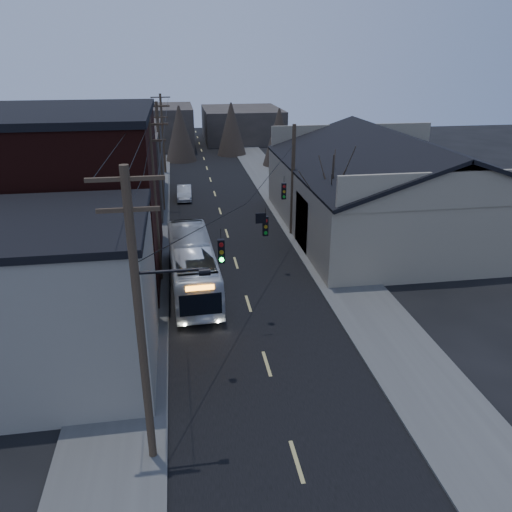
% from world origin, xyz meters
% --- Properties ---
extents(ground, '(160.00, 160.00, 0.00)m').
position_xyz_m(ground, '(0.00, 0.00, 0.00)').
color(ground, black).
rests_on(ground, ground).
extents(road_surface, '(9.00, 110.00, 0.02)m').
position_xyz_m(road_surface, '(0.00, 30.00, 0.01)').
color(road_surface, black).
rests_on(road_surface, ground).
extents(sidewalk_left, '(4.00, 110.00, 0.12)m').
position_xyz_m(sidewalk_left, '(-6.50, 30.00, 0.06)').
color(sidewalk_left, '#474744').
rests_on(sidewalk_left, ground).
extents(sidewalk_right, '(4.00, 110.00, 0.12)m').
position_xyz_m(sidewalk_right, '(6.50, 30.00, 0.06)').
color(sidewalk_right, '#474744').
rests_on(sidewalk_right, ground).
extents(building_clapboard, '(8.00, 8.00, 7.00)m').
position_xyz_m(building_clapboard, '(-9.00, 9.00, 3.50)').
color(building_clapboard, slate).
rests_on(building_clapboard, ground).
extents(building_brick, '(10.00, 12.00, 10.00)m').
position_xyz_m(building_brick, '(-10.00, 20.00, 5.00)').
color(building_brick, black).
rests_on(building_brick, ground).
extents(building_left_far, '(9.00, 14.00, 7.00)m').
position_xyz_m(building_left_far, '(-9.50, 36.00, 3.50)').
color(building_left_far, '#312C27').
rests_on(building_left_far, ground).
extents(warehouse, '(16.16, 20.60, 7.73)m').
position_xyz_m(warehouse, '(13.00, 25.00, 2.70)').
color(warehouse, gray).
rests_on(warehouse, ground).
extents(building_far_left, '(10.00, 12.00, 6.00)m').
position_xyz_m(building_far_left, '(-6.00, 65.00, 3.00)').
color(building_far_left, '#312C27').
rests_on(building_far_left, ground).
extents(building_far_right, '(12.00, 14.00, 5.00)m').
position_xyz_m(building_far_right, '(7.00, 70.00, 2.50)').
color(building_far_right, '#312C27').
rests_on(building_far_right, ground).
extents(bare_tree, '(0.40, 0.40, 7.20)m').
position_xyz_m(bare_tree, '(6.50, 20.00, 3.60)').
color(bare_tree, black).
rests_on(bare_tree, ground).
extents(utility_lines, '(11.24, 45.28, 10.50)m').
position_xyz_m(utility_lines, '(-3.11, 24.14, 4.95)').
color(utility_lines, '#382B1E').
rests_on(utility_lines, ground).
extents(bus, '(2.90, 10.73, 2.97)m').
position_xyz_m(bus, '(-3.00, 16.67, 1.48)').
color(bus, silver).
rests_on(bus, ground).
extents(parked_car, '(1.45, 3.94, 1.29)m').
position_xyz_m(parked_car, '(-3.05, 36.52, 0.64)').
color(parked_car, '#B0B4B8').
rests_on(parked_car, ground).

